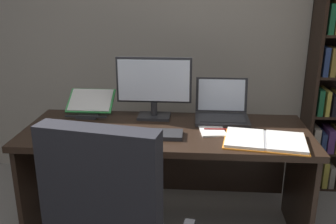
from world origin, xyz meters
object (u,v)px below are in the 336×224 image
Objects in this scene: computer_mouse at (99,131)px; open_binder at (265,140)px; laptop at (222,111)px; notepad at (212,130)px; monitor at (154,87)px; pen at (215,129)px; keyboard at (148,134)px; desk at (167,153)px; reading_stand_with_book at (90,103)px.

computer_mouse is 0.20× the size of open_binder.
laptop reaches higher than computer_mouse.
monitor is at bearing 149.26° from notepad.
pen is (0.71, 0.11, -0.01)m from computer_mouse.
pen is (0.41, 0.11, 0.00)m from keyboard.
monitor is at bearing 124.37° from desk.
pen is (0.88, -0.29, -0.06)m from reading_stand_with_book.
laptop is at bearing 37.13° from keyboard.
open_binder is 0.33m from pen.
laptop is at bearing 128.28° from open_binder.
desk is 0.68m from open_binder.
keyboard is at bearing -175.36° from open_binder.
monitor is 2.44× the size of notepad.
notepad is at bearing -30.74° from monitor.
monitor is at bearing 49.06° from computer_mouse.
pen is at bearing 0.00° from notepad.
computer_mouse is at bearing -170.70° from notepad.
laptop is 0.93m from reading_stand_with_book.
desk is 5.04× the size of laptop.
reading_stand_with_book is (-0.56, 0.20, 0.28)m from desk.
computer_mouse is (-0.76, -0.35, -0.04)m from laptop.
pen is at bearing 9.04° from computer_mouse.
monitor is 1.58× the size of reading_stand_with_book.
keyboard reaches higher than desk.
open_binder is (0.99, -0.05, -0.01)m from computer_mouse.
computer_mouse is (-0.30, 0.00, 0.01)m from keyboard.
laptop is at bearing 72.86° from notepad.
keyboard is at bearing -90.00° from monitor.
laptop is 0.85× the size of keyboard.
reading_stand_with_book reaches higher than desk.
monitor reaches higher than keyboard.
computer_mouse is at bearing -67.80° from reading_stand_with_book.
notepad is (-0.30, 0.16, -0.01)m from open_binder.
laptop is (0.37, 0.15, 0.26)m from desk.
monitor is 3.66× the size of pen.
monitor is 1.22× the size of keyboard.
laptop is 0.58m from keyboard.
monitor is (-0.10, 0.15, 0.42)m from desk.
desk is 5.57× the size of reading_stand_with_book.
laptop is 0.70× the size of open_binder.
computer_mouse is at bearing -153.41° from desk.
reading_stand_with_book is 2.32× the size of pen.
open_binder is (0.69, -0.05, -0.00)m from keyboard.
reading_stand_with_book is 0.92m from pen.
desk is at bearing 63.51° from keyboard.
open_binder is (0.23, -0.40, -0.04)m from laptop.
desk is at bearing -157.42° from laptop.
pen is at bearing -15.59° from desk.
keyboard is 0.41m from notepad.
notepad is (0.39, -0.23, -0.21)m from monitor.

